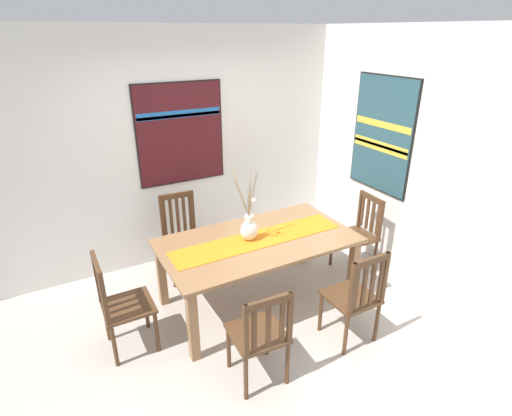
% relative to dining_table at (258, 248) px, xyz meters
% --- Properties ---
extents(ground_plane, '(6.40, 6.40, 0.03)m').
position_rel_dining_table_xyz_m(ground_plane, '(-0.08, -0.47, -0.66)').
color(ground_plane, '#B2A89E').
extents(wall_back, '(6.40, 0.12, 2.70)m').
position_rel_dining_table_xyz_m(wall_back, '(-0.08, 1.39, 0.70)').
color(wall_back, silver).
rests_on(wall_back, ground_plane).
extents(wall_side, '(0.12, 6.40, 2.70)m').
position_rel_dining_table_xyz_m(wall_side, '(1.78, -0.47, 0.70)').
color(wall_side, silver).
rests_on(wall_side, ground_plane).
extents(dining_table, '(1.91, 1.05, 0.74)m').
position_rel_dining_table_xyz_m(dining_table, '(0.00, 0.00, 0.00)').
color(dining_table, '#8E6642').
rests_on(dining_table, ground_plane).
extents(table_runner, '(1.76, 0.36, 0.01)m').
position_rel_dining_table_xyz_m(table_runner, '(0.00, -0.00, 0.10)').
color(table_runner, orange).
rests_on(table_runner, dining_table).
extents(centerpiece_vase, '(0.32, 0.29, 0.75)m').
position_rel_dining_table_xyz_m(centerpiece_vase, '(-0.08, 0.03, 0.23)').
color(centerpiece_vase, silver).
rests_on(centerpiece_vase, dining_table).
extents(chair_0, '(0.45, 0.45, 0.89)m').
position_rel_dining_table_xyz_m(chair_0, '(-0.50, -0.92, -0.18)').
color(chair_0, '#4C301C').
rests_on(chair_0, ground_plane).
extents(chair_1, '(0.42, 0.42, 0.94)m').
position_rel_dining_table_xyz_m(chair_1, '(0.47, -0.92, -0.16)').
color(chair_1, '#4C301C').
rests_on(chair_1, ground_plane).
extents(chair_2, '(0.45, 0.45, 0.96)m').
position_rel_dining_table_xyz_m(chair_2, '(-0.49, 0.91, -0.15)').
color(chair_2, '#4C301C').
rests_on(chair_2, ground_plane).
extents(chair_3, '(0.45, 0.45, 0.91)m').
position_rel_dining_table_xyz_m(chair_3, '(1.36, 0.01, -0.17)').
color(chair_3, '#4C301C').
rests_on(chair_3, ground_plane).
extents(chair_4, '(0.42, 0.42, 0.94)m').
position_rel_dining_table_xyz_m(chair_4, '(-1.37, -0.02, -0.16)').
color(chair_4, '#4C301C').
rests_on(chair_4, ground_plane).
extents(painting_on_back_wall, '(1.02, 0.05, 1.15)m').
position_rel_dining_table_xyz_m(painting_on_back_wall, '(-0.27, 1.32, 0.90)').
color(painting_on_back_wall, black).
extents(painting_on_side_wall, '(0.05, 0.88, 1.30)m').
position_rel_dining_table_xyz_m(painting_on_side_wall, '(1.71, 0.18, 0.90)').
color(painting_on_side_wall, black).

